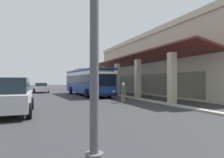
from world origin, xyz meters
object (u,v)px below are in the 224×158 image
at_px(transit_bus, 87,80).
at_px(pedestrian, 123,92).
at_px(parked_suv_silver, 11,96).
at_px(parked_sedan_white, 41,88).
at_px(potted_palm, 110,87).

relative_size(transit_bus, pedestrian, 7.00).
bearing_deg(pedestrian, parked_suv_silver, -68.80).
xyz_separation_m(transit_bus, pedestrian, (8.78, 0.93, -0.95)).
distance_m(parked_suv_silver, pedestrian, 8.58).
height_order(parked_sedan_white, potted_palm, potted_palm).
bearing_deg(potted_palm, pedestrian, -15.94).
height_order(pedestrian, potted_palm, potted_palm).
bearing_deg(pedestrian, parked_sedan_white, -159.56).
height_order(parked_sedan_white, pedestrian, pedestrian).
bearing_deg(transit_bus, pedestrian, 6.06).
relative_size(pedestrian, potted_palm, 0.52).
bearing_deg(transit_bus, potted_palm, 136.27).
height_order(parked_suv_silver, pedestrian, parked_suv_silver).
distance_m(pedestrian, potted_palm, 14.46).
xyz_separation_m(parked_suv_silver, parked_sedan_white, (-19.62, 1.85, -0.27)).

